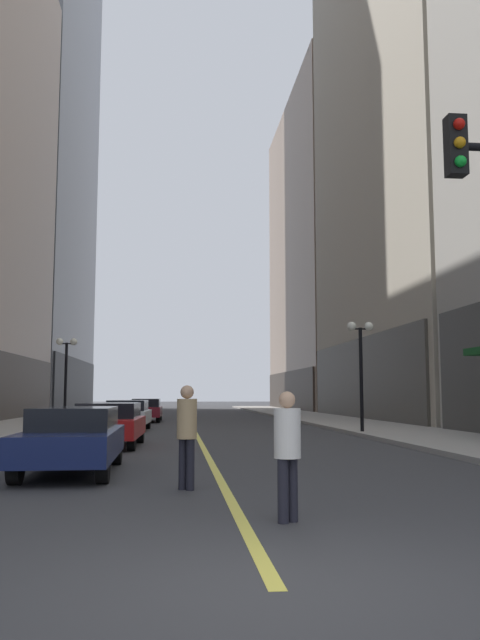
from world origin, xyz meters
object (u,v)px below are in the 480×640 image
object	(u,v)px
pedestrian_in_tan_trench	(187,428)
pedestrian_in_white_shirt	(287,446)
car_navy	(74,437)
car_red	(109,423)
street_lamp_right_mid	(361,352)
car_white	(128,414)
car_maroon	(146,409)
street_lamp_left_far	(66,361)

from	to	relation	value
pedestrian_in_tan_trench	pedestrian_in_white_shirt	distance (m)	3.16
car_navy	pedestrian_in_tan_trench	distance (m)	3.44
car_red	pedestrian_in_tan_trench	size ratio (longest dim) A/B	2.55
street_lamp_right_mid	car_red	bearing A→B (deg)	-153.02
street_lamp_right_mid	car_navy	bearing A→B (deg)	-129.20
car_white	street_lamp_right_mid	xyz separation A→B (m)	(9.33, -4.27, 2.54)
car_navy	car_white	bearing A→B (deg)	90.12
car_white	street_lamp_right_mid	world-z (taller)	street_lamp_right_mid
car_maroon	pedestrian_in_white_shirt	xyz separation A→B (m)	(3.08, -30.32, 0.22)
pedestrian_in_white_shirt	street_lamp_right_mid	distance (m)	18.03
car_white	street_lamp_left_far	bearing A→B (deg)	126.90
street_lamp_left_far	street_lamp_right_mid	world-z (taller)	same
car_maroon	pedestrian_in_white_shirt	bearing A→B (deg)	-84.20
car_maroon	pedestrian_in_tan_trench	bearing A→B (deg)	-86.11
pedestrian_in_white_shirt	street_lamp_right_mid	size ratio (longest dim) A/B	0.37
street_lamp_left_far	pedestrian_in_white_shirt	bearing A→B (deg)	-74.88
pedestrian_in_tan_trench	street_lamp_left_far	bearing A→B (deg)	104.12
pedestrian_in_white_shirt	street_lamp_left_far	world-z (taller)	street_lamp_left_far
car_maroon	street_lamp_left_far	bearing A→B (deg)	-130.61
pedestrian_in_white_shirt	street_lamp_left_far	xyz separation A→B (m)	(-6.97, 25.79, 2.31)
pedestrian_in_white_shirt	car_navy	bearing A→B (deg)	122.28
car_red	car_maroon	xyz separation A→B (m)	(0.35, 18.13, -0.00)
car_maroon	car_white	bearing A→B (deg)	-92.64
car_navy	car_red	distance (m)	6.69
car_navy	pedestrian_in_white_shirt	size ratio (longest dim) A/B	2.85
street_lamp_left_far	street_lamp_right_mid	distance (m)	15.58
car_maroon	street_lamp_right_mid	distance (m)	16.31
car_navy	car_white	world-z (taller)	same
car_white	street_lamp_left_far	size ratio (longest dim) A/B	0.96
pedestrian_in_tan_trench	street_lamp_right_mid	world-z (taller)	street_lamp_right_mid
car_white	pedestrian_in_tan_trench	world-z (taller)	pedestrian_in_tan_trench
car_red	street_lamp_right_mid	distance (m)	10.70
car_red	street_lamp_right_mid	xyz separation A→B (m)	(9.26, 4.71, 2.54)
car_navy	pedestrian_in_white_shirt	bearing A→B (deg)	-57.72
street_lamp_left_far	car_navy	bearing A→B (deg)	-80.22
car_navy	pedestrian_in_tan_trench	xyz separation A→B (m)	(2.25, -2.58, 0.30)
car_red	car_maroon	size ratio (longest dim) A/B	0.95
pedestrian_in_white_shirt	street_lamp_left_far	bearing A→B (deg)	105.12
car_red	pedestrian_in_tan_trench	xyz separation A→B (m)	(2.21, -9.27, 0.30)
car_navy	car_white	size ratio (longest dim) A/B	1.09
car_navy	pedestrian_in_tan_trench	bearing A→B (deg)	-48.82
street_lamp_left_far	street_lamp_right_mid	bearing A→B (deg)	-34.76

